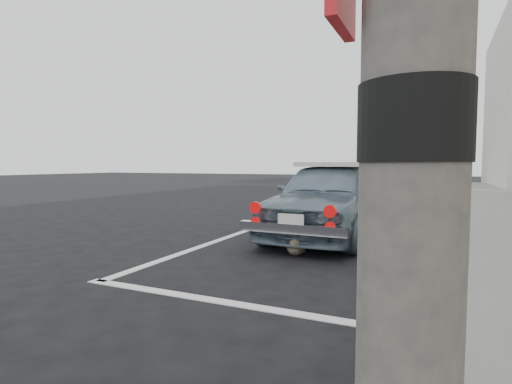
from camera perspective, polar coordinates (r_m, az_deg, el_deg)
ground at (r=4.17m, az=-7.44°, el=-12.33°), size 80.00×80.00×0.00m
pline_rear at (r=3.51m, az=-4.73°, el=-15.38°), size 3.00×0.12×0.01m
pline_front at (r=10.09m, az=15.10°, el=-2.77°), size 3.00×0.12×0.01m
pline_side at (r=7.16m, az=-0.81°, el=-5.36°), size 0.12×7.00×0.01m
retro_coupe at (r=6.57m, az=10.46°, el=-0.83°), size 1.50×3.65×1.23m
cat at (r=5.17m, az=5.74°, el=-7.61°), size 0.32×0.53×0.29m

